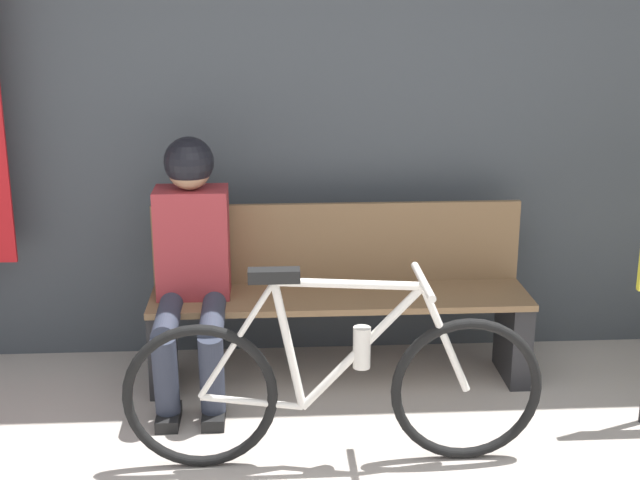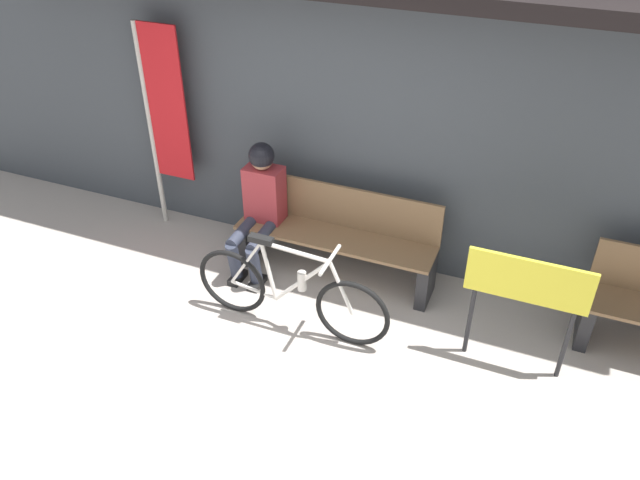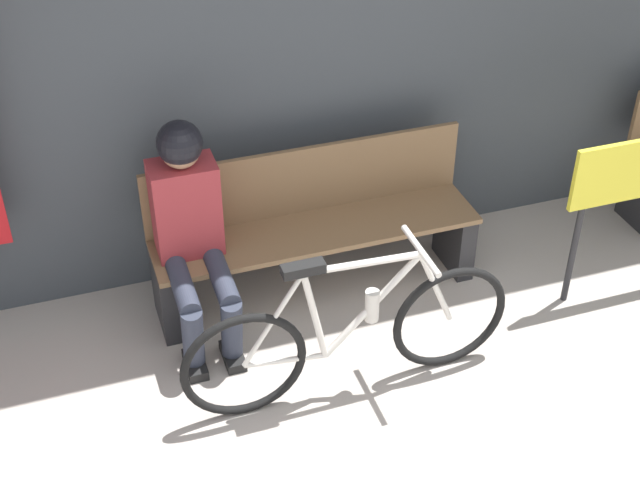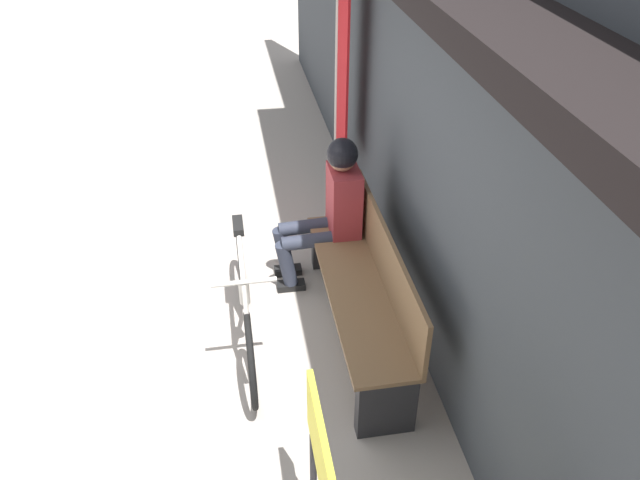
{
  "view_description": "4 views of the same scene",
  "coord_description": "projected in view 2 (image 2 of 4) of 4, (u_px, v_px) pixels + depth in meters",
  "views": [
    {
      "loc": [
        -0.28,
        -2.17,
        1.91
      ],
      "look_at": [
        -0.06,
        1.49,
        0.82
      ],
      "focal_mm": 50.0,
      "sensor_mm": 36.0,
      "label": 1
    },
    {
      "loc": [
        1.69,
        -2.46,
        3.52
      ],
      "look_at": [
        0.06,
        1.48,
        0.62
      ],
      "focal_mm": 35.0,
      "sensor_mm": 36.0,
      "label": 2
    },
    {
      "loc": [
        -1.2,
        -1.95,
        3.24
      ],
      "look_at": [
        -0.06,
        1.41,
        0.68
      ],
      "focal_mm": 50.0,
      "sensor_mm": 36.0,
      "label": 3
    },
    {
      "loc": [
        3.3,
        1.03,
        3.11
      ],
      "look_at": [
        0.06,
        1.57,
        0.85
      ],
      "focal_mm": 35.0,
      "sensor_mm": 36.0,
      "label": 4
    }
  ],
  "objects": [
    {
      "name": "park_bench_near",
      "position": [
        337.0,
        237.0,
        5.59
      ],
      "size": [
        1.81,
        0.42,
        0.85
      ],
      "color": "brown",
      "rests_on": "ground_plane"
    },
    {
      "name": "bicycle",
      "position": [
        290.0,
        293.0,
        5.02
      ],
      "size": [
        1.68,
        0.4,
        0.84
      ],
      "color": "black",
      "rests_on": "ground_plane"
    },
    {
      "name": "signboard",
      "position": [
        527.0,
        289.0,
        4.45
      ],
      "size": [
        0.88,
        0.04,
        0.98
      ],
      "color": "#232326",
      "rests_on": "ground_plane"
    },
    {
      "name": "person_seated",
      "position": [
        260.0,
        200.0,
        5.55
      ],
      "size": [
        0.34,
        0.65,
        1.21
      ],
      "color": "#2D3342",
      "rests_on": "ground_plane"
    },
    {
      "name": "ground_plane",
      "position": [
        232.0,
        420.0,
        4.4
      ],
      "size": [
        24.0,
        24.0,
        0.0
      ],
      "primitive_type": "plane",
      "color": "#ADA399"
    },
    {
      "name": "storefront_wall",
      "position": [
        350.0,
        86.0,
        5.2
      ],
      "size": [
        12.0,
        0.56,
        3.2
      ],
      "color": "#3D4247",
      "rests_on": "ground_plane"
    },
    {
      "name": "banner_pole",
      "position": [
        162.0,
        113.0,
        5.83
      ],
      "size": [
        0.45,
        0.05,
        2.06
      ],
      "color": "#B7B2A8",
      "rests_on": "ground_plane"
    }
  ]
}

